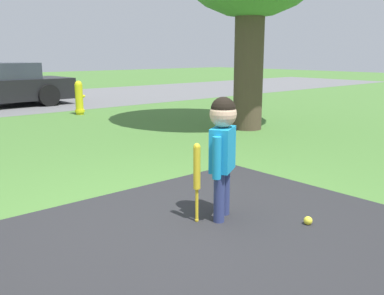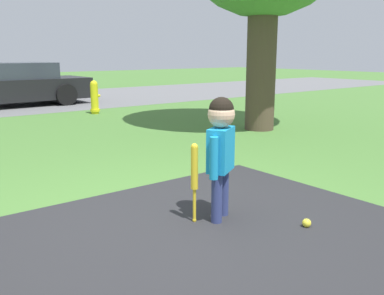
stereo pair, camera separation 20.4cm
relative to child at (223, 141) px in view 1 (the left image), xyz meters
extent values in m
plane|color=#477533|center=(-0.50, 0.23, -0.70)|extent=(60.00, 60.00, 0.00)
cylinder|color=navy|center=(-0.08, -0.05, -0.48)|extent=(0.09, 0.09, 0.44)
cylinder|color=navy|center=(0.08, 0.05, -0.48)|extent=(0.09, 0.09, 0.44)
cube|color=#198CC6|center=(0.00, 0.00, -0.07)|extent=(0.33, 0.29, 0.38)
cylinder|color=#198CC6|center=(-0.16, -0.09, -0.11)|extent=(0.07, 0.07, 0.35)
cylinder|color=#198CC6|center=(0.16, 0.09, -0.11)|extent=(0.07, 0.07, 0.35)
sphere|color=#D8AD8C|center=(0.00, 0.00, 0.23)|extent=(0.23, 0.23, 0.23)
sphere|color=black|center=(0.00, 0.00, 0.27)|extent=(0.21, 0.21, 0.21)
sphere|color=yellow|center=(-0.22, 0.08, -0.68)|extent=(0.03, 0.03, 0.03)
cylinder|color=yellow|center=(-0.22, 0.08, -0.55)|extent=(0.03, 0.03, 0.30)
cylinder|color=yellow|center=(-0.22, 0.08, -0.21)|extent=(0.06, 0.06, 0.37)
sphere|color=yellow|center=(-0.22, 0.08, -0.03)|extent=(0.06, 0.06, 0.06)
sphere|color=yellow|center=(0.45, -0.59, -0.66)|extent=(0.07, 0.07, 0.07)
cylinder|color=yellow|center=(2.07, 6.88, -0.34)|extent=(0.18, 0.18, 0.71)
sphere|color=yellow|center=(2.07, 6.88, 0.01)|extent=(0.17, 0.17, 0.17)
cylinder|color=yellow|center=(2.07, 6.88, -0.61)|extent=(0.23, 0.23, 0.06)
cylinder|color=yellow|center=(2.17, 6.88, -0.27)|extent=(0.08, 0.06, 0.06)
cylinder|color=black|center=(2.19, 8.93, -0.40)|extent=(0.60, 0.19, 0.59)
cylinder|color=black|center=(2.16, 10.61, -0.40)|extent=(0.60, 0.19, 0.59)
cylinder|color=#4C3D2D|center=(3.62, 2.95, 0.71)|extent=(0.55, 0.55, 2.81)
camera|label=1|loc=(-2.53, -2.52, 0.73)|focal=40.00mm
camera|label=2|loc=(-2.37, -2.65, 0.73)|focal=40.00mm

